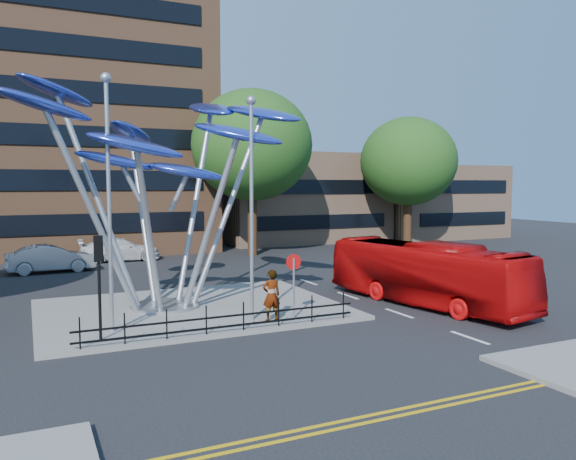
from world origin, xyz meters
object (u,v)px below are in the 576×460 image
street_lamp_right (251,188)px  pedestrian (271,295)px  traffic_light_island (99,265)px  tree_right (252,145)px  parked_car_mid (50,259)px  street_lamp_left (108,180)px  parked_car_right (120,249)px  no_entry_sign_island (294,275)px  red_bus (426,273)px  leaf_sculpture (159,144)px  tree_far (408,162)px

street_lamp_right → pedestrian: size_ratio=4.32×
traffic_light_island → tree_right: bearing=56.3°
traffic_light_island → parked_car_mid: (-0.85, 17.04, -1.80)m
traffic_light_island → pedestrian: bearing=0.0°
street_lamp_left → tree_right: bearing=56.0°
traffic_light_island → parked_car_right: 20.90m
street_lamp_right → no_entry_sign_island: (1.50, -0.48, -3.28)m
tree_right → red_bus: (0.50, -19.15, -6.66)m
leaf_sculpture → no_entry_sign_island: bearing=-45.7°
tree_far → street_lamp_left: size_ratio=1.23×
street_lamp_left → pedestrian: size_ratio=4.58×
street_lamp_left → traffic_light_island: 2.96m
parked_car_mid → tree_right: bearing=-84.6°
red_bus → tree_far: bearing=44.9°
street_lamp_right → parked_car_mid: 18.22m
leaf_sculpture → tree_right: bearing=56.7°
red_bus → parked_car_right: bearing=106.1°
tree_right → tree_far: size_ratio=1.12×
leaf_sculpture → street_lamp_right: leaf_sculpture is taller
parked_car_right → street_lamp_left: bearing=173.6°
tree_right → parked_car_right: (-9.35, 1.00, -7.26)m
street_lamp_right → parked_car_mid: street_lamp_right is taller
street_lamp_left → parked_car_right: street_lamp_left is taller
leaf_sculpture → parked_car_right: (0.72, 16.32, -6.10)m
pedestrian → street_lamp_right: bearing=-39.6°
traffic_light_island → no_entry_sign_island: (7.00, 0.02, -0.80)m
street_lamp_left → parked_car_mid: 16.72m
tree_right → tree_far: tree_right is taller
leaf_sculpture → no_entry_sign_island: 7.71m
leaf_sculpture → parked_car_mid: (-3.78, 12.86, -6.06)m
pedestrian → traffic_light_island: bearing=1.3°
tree_right → street_lamp_right: size_ratio=1.46×
tree_right → red_bus: tree_right is taller
red_bus → leaf_sculpture: bearing=150.2°
street_lamp_left → no_entry_sign_island: size_ratio=3.59×
tree_right → parked_car_right: bearing=173.9°
tree_far → pedestrian: 29.22m
no_entry_sign_island → pedestrian: size_ratio=1.27×
street_lamp_right → parked_car_right: bearing=95.3°
leaf_sculpture → pedestrian: bearing=-53.0°
tree_far → no_entry_sign_island: tree_far is taller
pedestrian → parked_car_mid: bearing=-66.5°
leaf_sculpture → parked_car_mid: size_ratio=2.57×
tree_right → tree_far: bearing=0.0°
parked_car_mid → leaf_sculpture: bearing=-168.3°
tree_right → traffic_light_island: size_ratio=3.54×
red_bus → parked_car_mid: red_bus is taller
tree_right → street_lamp_left: tree_right is taller
street_lamp_right → leaf_sculpture: bearing=124.9°
street_lamp_left → pedestrian: street_lamp_left is taller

